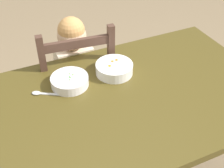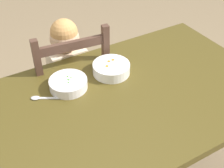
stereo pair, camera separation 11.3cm
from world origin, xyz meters
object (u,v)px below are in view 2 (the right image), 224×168
dining_chair (71,92)px  child_figure (70,71)px  dining_table (126,111)px  spoon (40,98)px  bowl_of_peas (68,83)px  bowl_of_carrots (111,68)px

dining_chair → child_figure: size_ratio=1.00×
dining_table → spoon: 0.43m
dining_chair → bowl_of_peas: (-0.12, -0.30, 0.33)m
dining_chair → spoon: dining_chair is taller
dining_table → bowl_of_peas: bowl_of_peas is taller
dining_table → bowl_of_carrots: 0.24m
child_figure → spoon: child_figure is taller
child_figure → dining_chair: bearing=136.1°
child_figure → bowl_of_carrots: 0.35m
dining_table → child_figure: 0.50m
dining_table → dining_chair: bearing=101.5°
dining_table → bowl_of_carrots: (0.03, 0.20, 0.13)m
spoon → dining_table: bearing=-27.1°
dining_table → child_figure: (-0.09, 0.49, -0.02)m
bowl_of_carrots → spoon: bearing=-179.0°
dining_table → spoon: bearing=152.9°
dining_table → dining_chair: 0.54m
bowl_of_peas → spoon: bowl_of_peas is taller
child_figure → spoon: 0.43m
child_figure → bowl_of_carrots: child_figure is taller
bowl_of_carrots → bowl_of_peas: bearing=-180.0°
dining_chair → child_figure: 0.17m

